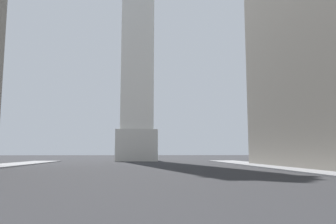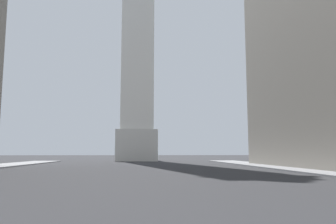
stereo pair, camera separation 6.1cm
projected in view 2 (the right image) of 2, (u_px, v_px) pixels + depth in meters
obelisk at (138, 8)px, 70.96m from camera, size 8.28×8.28×68.84m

